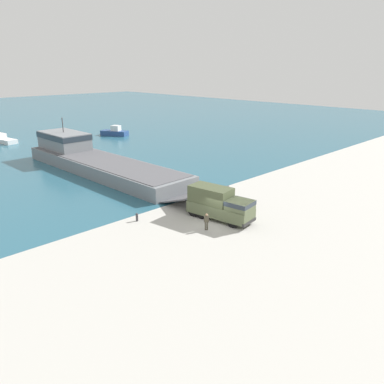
% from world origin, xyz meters
% --- Properties ---
extents(ground_plane, '(240.00, 240.00, 0.00)m').
position_xyz_m(ground_plane, '(0.00, 0.00, 0.00)').
color(ground_plane, '#B7B5AD').
extents(landing_craft, '(8.04, 38.10, 7.11)m').
position_xyz_m(landing_craft, '(2.40, 27.70, 1.65)').
color(landing_craft, gray).
rests_on(landing_craft, ground_plane).
extents(military_truck, '(3.40, 7.28, 3.29)m').
position_xyz_m(military_truck, '(1.32, 0.61, 1.66)').
color(military_truck, '#566042').
rests_on(military_truck, ground_plane).
extents(soldier_on_ramp, '(0.50, 0.42, 1.70)m').
position_xyz_m(soldier_on_ramp, '(-1.60, -0.37, 0.98)').
color(soldier_on_ramp, '#4C4738').
rests_on(soldier_on_ramp, ground_plane).
extents(moored_boat_a, '(3.72, 8.25, 1.86)m').
position_xyz_m(moored_boat_a, '(-0.12, 60.16, 0.62)').
color(moored_boat_a, white).
rests_on(moored_boat_a, ground_plane).
extents(moored_boat_b, '(4.85, 6.59, 2.30)m').
position_xyz_m(moored_boat_b, '(21.49, 50.89, 0.76)').
color(moored_boat_b, navy).
rests_on(moored_boat_b, ground_plane).
extents(mooring_bollard, '(0.28, 0.28, 0.85)m').
position_xyz_m(mooring_bollard, '(-5.08, 6.10, 0.46)').
color(mooring_bollard, '#333338').
rests_on(mooring_bollard, ground_plane).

